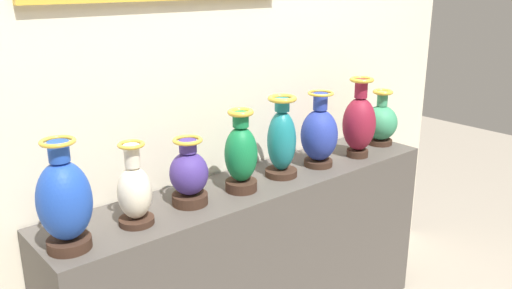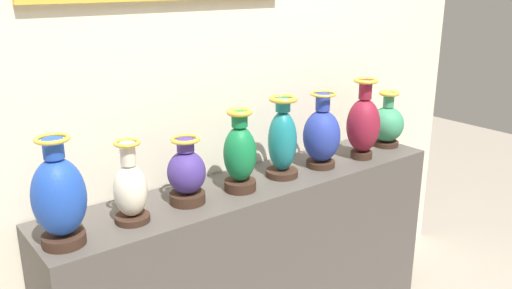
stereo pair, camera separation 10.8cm
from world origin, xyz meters
The scene contains 10 objects.
display_shelf centered at (0.00, 0.00, 0.44)m, with size 1.99×0.40×0.88m, color #4C4742.
back_wall centered at (-0.01, 0.26, 1.43)m, with size 3.31×0.14×2.82m.
vase_sapphire centered at (-0.90, -0.06, 1.05)m, with size 0.18×0.18×0.39m.
vase_ivory centered at (-0.63, -0.04, 1.01)m, with size 0.13×0.13×0.32m.
vase_indigo centered at (-0.37, -0.02, 1.00)m, with size 0.16×0.16×0.28m.
vase_emerald centered at (-0.12, -0.04, 1.04)m, with size 0.14×0.14×0.36m.
vase_teal centered at (0.14, -0.02, 1.05)m, with size 0.15×0.15×0.38m.
vase_cobalt centered at (0.38, -0.03, 1.04)m, with size 0.18×0.18×0.37m.
vase_burgundy centered at (0.64, -0.07, 1.06)m, with size 0.17×0.17×0.41m.
vase_jade centered at (0.90, -0.01, 1.00)m, with size 0.18×0.18×0.31m.
Camera 1 is at (-1.47, -1.73, 1.77)m, focal length 37.35 mm.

